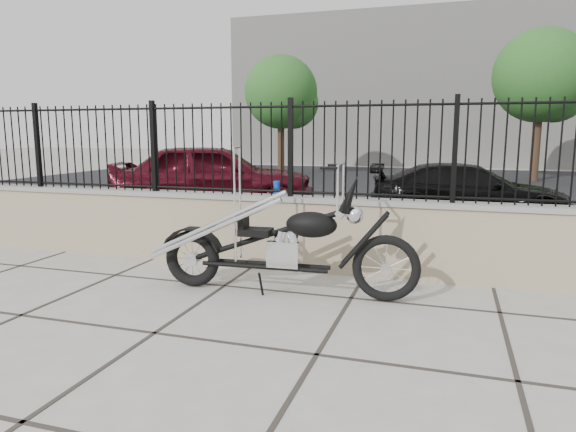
% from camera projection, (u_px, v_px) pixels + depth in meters
% --- Properties ---
extents(ground_plane, '(90.00, 90.00, 0.00)m').
position_uv_depth(ground_plane, '(317.00, 355.00, 4.15)').
color(ground_plane, '#99968E').
rests_on(ground_plane, ground).
extents(parking_lot, '(30.00, 30.00, 0.00)m').
position_uv_depth(parking_lot, '(417.00, 190.00, 15.91)').
color(parking_lot, black).
rests_on(parking_lot, ground).
extents(retaining_wall, '(14.00, 0.36, 0.96)m').
position_uv_depth(retaining_wall, '(367.00, 237.00, 6.42)').
color(retaining_wall, gray).
rests_on(retaining_wall, ground_plane).
extents(iron_fence, '(14.00, 0.08, 1.20)m').
position_uv_depth(iron_fence, '(369.00, 150.00, 6.25)').
color(iron_fence, black).
rests_on(iron_fence, retaining_wall).
extents(background_building, '(22.00, 6.00, 8.00)m').
position_uv_depth(background_building, '(436.00, 91.00, 28.43)').
color(background_building, beige).
rests_on(background_building, ground_plane).
extents(chopper_motorcycle, '(2.79, 0.64, 1.66)m').
position_uv_depth(chopper_motorcycle, '(280.00, 220.00, 5.60)').
color(chopper_motorcycle, black).
rests_on(chopper_motorcycle, ground_plane).
extents(car_red, '(4.91, 3.30, 1.55)m').
position_uv_depth(car_red, '(214.00, 176.00, 11.74)').
color(car_red, '#410913').
rests_on(car_red, parking_lot).
extents(car_black, '(4.10, 2.00, 1.15)m').
position_uv_depth(car_black, '(468.00, 192.00, 10.45)').
color(car_black, black).
rests_on(car_black, parking_lot).
extents(bollard_a, '(0.14, 0.14, 0.94)m').
position_uv_depth(bollard_a, '(277.00, 208.00, 8.96)').
color(bollard_a, '#0B1BA9').
rests_on(bollard_a, ground_plane).
extents(tree_left, '(2.98, 2.98, 5.03)m').
position_uv_depth(tree_left, '(281.00, 89.00, 20.93)').
color(tree_left, '#382619').
rests_on(tree_left, ground_plane).
extents(tree_right, '(3.31, 3.31, 5.59)m').
position_uv_depth(tree_right, '(541.00, 71.00, 18.17)').
color(tree_right, '#382619').
rests_on(tree_right, ground_plane).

